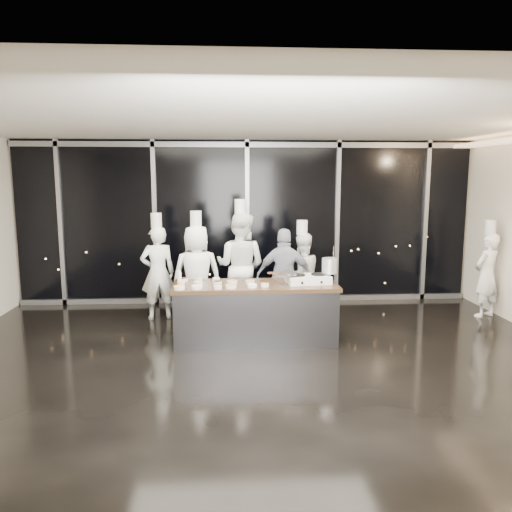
{
  "coord_description": "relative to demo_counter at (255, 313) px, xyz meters",
  "views": [
    {
      "loc": [
        -0.47,
        -6.41,
        2.49
      ],
      "look_at": [
        0.03,
        1.2,
        1.28
      ],
      "focal_mm": 35.0,
      "sensor_mm": 36.0,
      "label": 1
    }
  ],
  "objects": [
    {
      "name": "ground",
      "position": [
        0.0,
        -0.9,
        -0.45
      ],
      "size": [
        9.0,
        9.0,
        0.0
      ],
      "primitive_type": "plane",
      "color": "black",
      "rests_on": "ground"
    },
    {
      "name": "room_shell",
      "position": [
        0.18,
        -0.9,
        1.79
      ],
      "size": [
        9.02,
        7.02,
        3.21
      ],
      "color": "beige",
      "rests_on": "ground"
    },
    {
      "name": "window_wall",
      "position": [
        0.0,
        2.53,
        1.14
      ],
      "size": [
        8.9,
        0.11,
        3.2
      ],
      "color": "black",
      "rests_on": "ground"
    },
    {
      "name": "demo_counter",
      "position": [
        0.0,
        0.0,
        0.0
      ],
      "size": [
        2.46,
        0.86,
        0.9
      ],
      "color": "#333337",
      "rests_on": "ground"
    },
    {
      "name": "stove",
      "position": [
        0.8,
        0.0,
        0.51
      ],
      "size": [
        0.68,
        0.46,
        0.14
      ],
      "rotation": [
        0.0,
        0.0,
        0.11
      ],
      "color": "silver",
      "rests_on": "demo_counter"
    },
    {
      "name": "frying_pan",
      "position": [
        0.49,
        -0.05,
        0.61
      ],
      "size": [
        0.46,
        0.28,
        0.04
      ],
      "rotation": [
        0.0,
        0.0,
        0.11
      ],
      "color": "slate",
      "rests_on": "stove"
    },
    {
      "name": "stock_pot",
      "position": [
        1.13,
        0.05,
        0.7
      ],
      "size": [
        0.25,
        0.25,
        0.23
      ],
      "primitive_type": "cylinder",
      "rotation": [
        0.0,
        0.0,
        0.11
      ],
      "color": "silver",
      "rests_on": "stove"
    },
    {
      "name": "prep_bowls",
      "position": [
        -0.61,
        -0.05,
        0.47
      ],
      "size": [
        1.38,
        0.72,
        0.05
      ],
      "color": "silver",
      "rests_on": "demo_counter"
    },
    {
      "name": "squeeze_bottle",
      "position": [
        -1.14,
        0.15,
        0.55
      ],
      "size": [
        0.06,
        0.06,
        0.21
      ],
      "color": "white",
      "rests_on": "demo_counter"
    },
    {
      "name": "chef_far_left",
      "position": [
        -1.63,
        1.38,
        0.39
      ],
      "size": [
        0.68,
        0.53,
        1.87
      ],
      "rotation": [
        0.0,
        0.0,
        3.4
      ],
      "color": "white",
      "rests_on": "ground"
    },
    {
      "name": "chef_left",
      "position": [
        -0.93,
        1.03,
        0.41
      ],
      "size": [
        0.92,
        0.69,
        1.93
      ],
      "rotation": [
        0.0,
        0.0,
        3.33
      ],
      "color": "white",
      "rests_on": "ground"
    },
    {
      "name": "chef_center",
      "position": [
        -0.18,
        1.3,
        0.49
      ],
      "size": [
        1.11,
        1.0,
        2.11
      ],
      "rotation": [
        0.0,
        0.0,
        2.75
      ],
      "color": "white",
      "rests_on": "ground"
    },
    {
      "name": "guest",
      "position": [
        0.56,
        0.92,
        0.37
      ],
      "size": [
        1.01,
        0.54,
        1.64
      ],
      "rotation": [
        0.0,
        0.0,
        2.99
      ],
      "color": "#131D35",
      "rests_on": "ground"
    },
    {
      "name": "chef_right",
      "position": [
        0.9,
        1.27,
        0.32
      ],
      "size": [
        0.89,
        0.8,
        1.74
      ],
      "rotation": [
        0.0,
        0.0,
        3.5
      ],
      "color": "white",
      "rests_on": "ground"
    },
    {
      "name": "chef_side",
      "position": [
        4.2,
        1.11,
        0.33
      ],
      "size": [
        0.66,
        0.58,
        1.74
      ],
      "rotation": [
        0.0,
        0.0,
        3.63
      ],
      "color": "white",
      "rests_on": "ground"
    }
  ]
}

